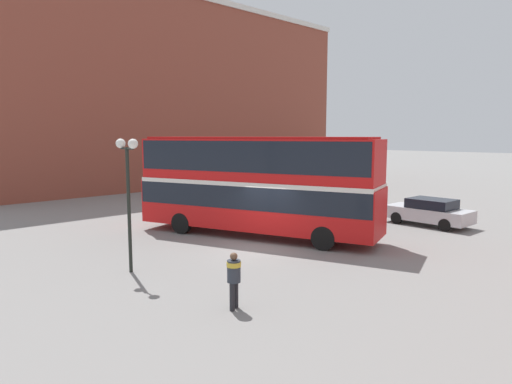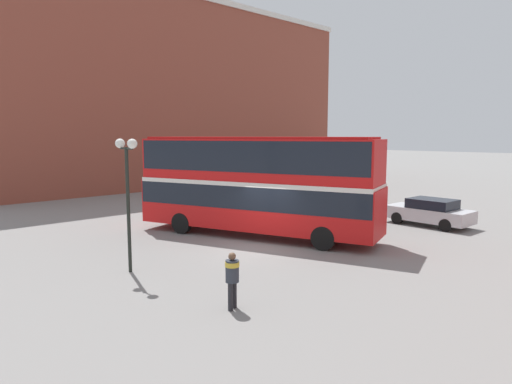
{
  "view_description": "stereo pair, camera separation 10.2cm",
  "coord_description": "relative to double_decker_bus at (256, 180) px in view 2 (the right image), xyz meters",
  "views": [
    {
      "loc": [
        13.28,
        -12.77,
        4.69
      ],
      "look_at": [
        -1.79,
        1.79,
        2.08
      ],
      "focal_mm": 32.0,
      "sensor_mm": 36.0,
      "label": 1
    },
    {
      "loc": [
        13.35,
        -12.7,
        4.69
      ],
      "look_at": [
        -1.79,
        1.79,
        2.08
      ],
      "focal_mm": 32.0,
      "sensor_mm": 36.0,
      "label": 2
    }
  ],
  "objects": [
    {
      "name": "ground_plane",
      "position": [
        1.79,
        -1.79,
        -2.65
      ],
      "size": [
        240.0,
        240.0,
        0.0
      ],
      "primitive_type": "plane",
      "color": "gray"
    },
    {
      "name": "double_decker_bus",
      "position": [
        0.0,
        0.0,
        0.0
      ],
      "size": [
        11.66,
        6.13,
        4.63
      ],
      "rotation": [
        0.0,
        0.0,
        0.33
      ],
      "color": "red",
      "rests_on": "ground_plane"
    },
    {
      "name": "street_lamp_twin_globe",
      "position": [
        1.07,
        -7.04,
        0.74
      ],
      "size": [
        1.17,
        0.33,
        4.58
      ],
      "color": "black",
      "rests_on": "ground_plane"
    },
    {
      "name": "pedestrian_foreground",
      "position": [
        6.1,
        -6.72,
        -1.69
      ],
      "size": [
        0.52,
        0.52,
        1.57
      ],
      "rotation": [
        0.0,
        0.0,
        3.58
      ],
      "color": "#232328",
      "rests_on": "ground_plane"
    },
    {
      "name": "building_row_left",
      "position": [
        -23.17,
        11.0,
        5.94
      ],
      "size": [
        9.21,
        37.84,
        17.17
      ],
      "color": "brown",
      "rests_on": "ground_plane"
    },
    {
      "name": "parked_car_kerb_near",
      "position": [
        4.45,
        8.29,
        -1.92
      ],
      "size": [
        4.33,
        1.98,
        1.42
      ],
      "rotation": [
        0.0,
        0.0,
        3.11
      ],
      "color": "silver",
      "rests_on": "ground_plane"
    }
  ]
}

